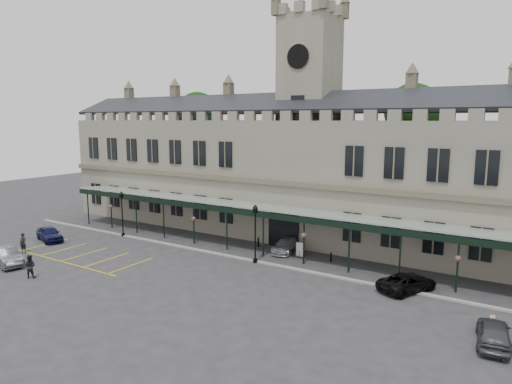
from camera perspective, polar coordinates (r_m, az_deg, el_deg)
The scene contains 21 objects.
ground at distance 35.53m, azimuth -5.29°, elevation -10.91°, with size 140.00×140.00×0.00m, color #2C2C2E.
station_building at distance 47.31m, azimuth 6.46°, elevation 2.15°, with size 60.00×10.36×17.30m.
clock_tower at distance 47.06m, azimuth 6.65°, elevation 10.22°, with size 5.60×5.60×24.80m.
canopy at distance 40.72m, azimuth 1.11°, elevation -4.73°, with size 50.00×4.10×4.30m.
kerb at distance 39.76m, azimuth -0.39°, elevation -8.58°, with size 60.00×0.40×0.12m, color gray.
parking_markings at distance 44.24m, azimuth -21.17°, elevation -7.45°, with size 16.00×6.00×0.01m, color gold, non-canonical shape.
tree_behind_left at distance 66.68m, azimuth -7.32°, elevation 9.59°, with size 6.00×6.00×16.00m.
tree_behind_mid at distance 52.84m, azimuth 18.96°, elevation 9.34°, with size 6.00×6.00×16.00m.
lamp_post_left at distance 49.41m, azimuth -16.40°, elevation -2.12°, with size 0.45×0.45×4.80m.
lamp_post_mid at distance 38.64m, azimuth -0.10°, elevation -4.55°, with size 0.48×0.48×5.09m.
traffic_cone at distance 31.63m, azimuth 27.46°, elevation -13.85°, with size 0.44×0.44×0.70m.
sign_board at distance 41.25m, azimuth 5.51°, elevation -7.18°, with size 0.72×0.10×1.24m.
bollard_left at distance 44.10m, azimuth 0.30°, elevation -6.28°, with size 0.16×0.16×0.89m, color black.
bollard_right at distance 40.02m, azimuth 9.35°, elevation -8.05°, with size 0.15×0.15×0.84m, color black.
car_left_a at distance 50.60m, azimuth -24.41°, elevation -4.77°, with size 1.72×4.27×1.45m, color #0C0E39.
car_left_b at distance 43.97m, azimuth -28.76°, elevation -7.05°, with size 1.60×4.58×1.51m, color #393C40.
car_taxi at distance 42.47m, azimuth 3.76°, elevation -6.65°, with size 1.74×4.28×1.24m, color #95979C.
car_van at distance 34.84m, azimuth 18.39°, elevation -10.64°, with size 2.13×4.61×1.28m, color black.
car_right_a at distance 28.81m, azimuth 27.57°, elevation -15.33°, with size 1.67×4.14×1.41m, color #393C40.
person_a at distance 47.13m, azimuth -27.10°, elevation -5.69°, with size 0.67×0.44×1.84m, color black.
person_b at distance 39.63m, azimuth -26.44°, elevation -8.32°, with size 0.89×0.69×1.83m, color black.
Camera 1 is at (20.55, -26.33, 12.11)m, focal length 32.00 mm.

